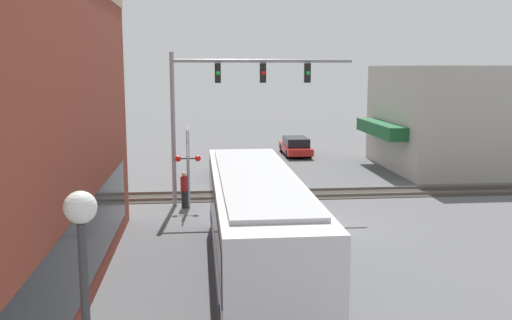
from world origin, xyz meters
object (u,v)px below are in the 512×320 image
(crossing_signal, at_px, (188,159))
(parked_car_grey, at_px, (228,166))
(city_bus, at_px, (256,221))
(parked_car_red, at_px, (296,147))
(pedestrian_at_crossing, at_px, (184,190))

(crossing_signal, height_order, parked_car_grey, crossing_signal)
(city_bus, xyz_separation_m, parked_car_red, (24.40, -5.40, -1.17))
(city_bus, xyz_separation_m, crossing_signal, (9.27, 2.20, 0.49))
(pedestrian_at_crossing, bearing_deg, crossing_signal, -62.07)
(crossing_signal, bearing_deg, parked_car_grey, -16.94)
(city_bus, height_order, crossing_signal, crossing_signal)
(city_bus, relative_size, crossing_signal, 3.20)
(crossing_signal, relative_size, pedestrian_at_crossing, 2.24)
(parked_car_grey, distance_m, parked_car_red, 9.57)
(parked_car_red, distance_m, pedestrian_at_crossing, 17.11)
(parked_car_red, height_order, pedestrian_at_crossing, pedestrian_at_crossing)
(parked_car_grey, height_order, parked_car_red, parked_car_grey)
(parked_car_grey, height_order, pedestrian_at_crossing, pedestrian_at_crossing)
(crossing_signal, distance_m, pedestrian_at_crossing, 1.45)
(crossing_signal, height_order, parked_car_red, crossing_signal)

